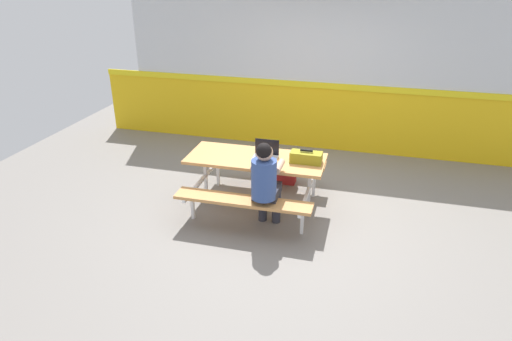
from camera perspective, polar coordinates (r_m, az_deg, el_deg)
The scene contains 7 objects.
ground_plane at distance 6.19m, azimuth 3.82°, elevation -5.15°, with size 10.00×10.00×0.02m, color gray.
accent_backdrop at distance 7.99m, azimuth 7.71°, elevation 11.35°, with size 8.00×0.14×2.60m.
picnic_table_main at distance 6.01m, azimuth 0.00°, elevation 0.21°, with size 1.80×1.57×0.74m.
student_nearer at distance 5.40m, azimuth 1.18°, elevation -1.18°, with size 0.36×0.53×1.21m.
laptop_silver at distance 5.93m, azimuth 1.23°, elevation 2.10°, with size 0.32×0.22×0.22m.
toolbox_grey at distance 5.79m, azimuth 6.31°, elevation 1.65°, with size 0.40×0.18×0.18m.
backpack_dark at distance 6.87m, azimuth 3.79°, elevation 0.16°, with size 0.30×0.22×0.44m.
Camera 1 is at (1.01, -5.27, 3.07)m, focal length 31.89 mm.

